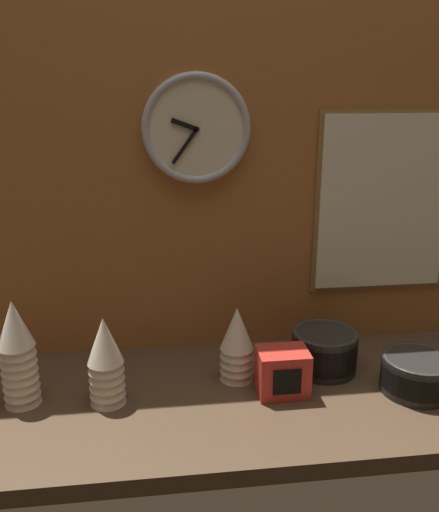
% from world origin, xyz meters
% --- Properties ---
extents(ground_plane, '(1.60, 0.56, 0.04)m').
position_xyz_m(ground_plane, '(0.00, 0.00, -0.02)').
color(ground_plane, '#4C3826').
extents(wall_tiled_back, '(1.60, 0.03, 1.05)m').
position_xyz_m(wall_tiled_back, '(0.00, 0.27, 0.53)').
color(wall_tiled_back, '#A3602D').
rests_on(wall_tiled_back, ground_plane).
extents(cup_stack_center_left, '(0.08, 0.08, 0.21)m').
position_xyz_m(cup_stack_center_left, '(-0.24, -0.01, 0.11)').
color(cup_stack_center_left, beige).
rests_on(cup_stack_center_left, ground_plane).
extents(cup_stack_left, '(0.08, 0.08, 0.25)m').
position_xyz_m(cup_stack_left, '(-0.43, 0.01, 0.13)').
color(cup_stack_left, beige).
rests_on(cup_stack_left, ground_plane).
extents(cup_stack_center_right, '(0.08, 0.08, 0.19)m').
position_xyz_m(cup_stack_center_right, '(0.07, 0.06, 0.10)').
color(cup_stack_center_right, beige).
rests_on(cup_stack_center_right, ground_plane).
extents(bowl_stack_right, '(0.17, 0.17, 0.10)m').
position_xyz_m(bowl_stack_right, '(0.30, 0.07, 0.05)').
color(bowl_stack_right, black).
rests_on(bowl_stack_right, ground_plane).
extents(bowl_stack_far_right, '(0.17, 0.17, 0.09)m').
position_xyz_m(bowl_stack_far_right, '(0.49, -0.05, 0.05)').
color(bowl_stack_far_right, black).
rests_on(bowl_stack_far_right, ground_plane).
extents(wall_clock, '(0.27, 0.03, 0.27)m').
position_xyz_m(wall_clock, '(-0.01, 0.23, 0.60)').
color(wall_clock, beige).
extents(menu_board, '(0.38, 0.01, 0.49)m').
position_xyz_m(menu_board, '(0.50, 0.24, 0.39)').
color(menu_board, olive).
extents(napkin_dispenser, '(0.12, 0.09, 0.11)m').
position_xyz_m(napkin_dispenser, '(0.17, -0.02, 0.05)').
color(napkin_dispenser, red).
rests_on(napkin_dispenser, ground_plane).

